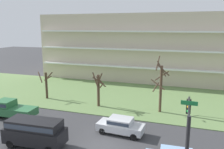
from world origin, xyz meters
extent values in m
plane|color=#38383A|center=(0.00, 0.00, 0.00)|extent=(160.00, 160.00, 0.00)
cube|color=#66844C|center=(0.00, 14.00, 0.04)|extent=(80.00, 16.00, 0.08)
cube|color=beige|center=(0.00, 28.76, 6.15)|extent=(42.71, 13.52, 12.31)
cube|color=white|center=(0.00, 21.55, 3.08)|extent=(41.00, 0.90, 0.24)
cube|color=white|center=(0.00, 21.55, 6.15)|extent=(41.00, 0.90, 0.24)
cube|color=white|center=(0.00, 21.55, 9.23)|extent=(41.00, 0.90, 0.24)
cylinder|color=#423023|center=(-12.16, 9.61, 1.90)|extent=(0.33, 0.33, 3.79)
cylinder|color=#423023|center=(-12.67, 8.99, 3.23)|extent=(1.40, 1.19, 1.29)
cylinder|color=#423023|center=(-11.98, 10.20, 3.28)|extent=(1.31, 0.54, 1.12)
cylinder|color=#423023|center=(-12.23, 10.15, 2.85)|extent=(1.16, 0.30, 0.73)
cylinder|color=#4C3828|center=(-4.04, 8.93, 2.06)|extent=(0.35, 0.35, 4.13)
cylinder|color=#4C3828|center=(-4.26, 8.50, 3.56)|extent=(1.04, 0.64, 1.83)
cylinder|color=#4C3828|center=(-3.65, 8.25, 3.43)|extent=(1.52, 0.97, 1.41)
cylinder|color=#4C3828|center=(-3.61, 8.58, 3.42)|extent=(0.90, 1.07, 1.42)
cylinder|color=#4C3828|center=(-3.95, 9.38, 2.48)|extent=(1.05, 0.37, 1.13)
cylinder|color=#4C3828|center=(-3.90, 9.22, 3.73)|extent=(0.79, 0.50, 1.22)
cylinder|color=#4C3828|center=(3.63, 9.35, 2.82)|extent=(0.31, 0.31, 5.63)
cylinder|color=#4C3828|center=(3.17, 9.46, 5.90)|extent=(0.39, 1.07, 1.62)
cylinder|color=#4C3828|center=(3.61, 10.12, 4.29)|extent=(1.62, 0.19, 1.27)
cylinder|color=#4C3828|center=(3.89, 8.69, 5.26)|extent=(1.45, 0.68, 1.42)
cylinder|color=#4C3828|center=(3.67, 8.86, 5.36)|extent=(1.11, 0.23, 1.77)
cylinder|color=#4C3828|center=(3.02, 9.57, 3.00)|extent=(0.58, 1.35, 0.89)
cylinder|color=#4C3828|center=(3.36, 8.55, 3.57)|extent=(1.71, 0.69, 1.10)
cube|color=black|center=(-5.45, -2.00, 0.98)|extent=(5.31, 2.30, 1.25)
cube|color=black|center=(-5.45, -2.00, 1.98)|extent=(4.70, 2.10, 0.75)
cube|color=#2D3847|center=(-5.45, -2.00, 1.98)|extent=(4.61, 2.14, 0.41)
cylinder|color=black|center=(-3.69, -1.01, 0.36)|extent=(0.73, 0.26, 0.72)
cylinder|color=black|center=(-7.32, -1.22, 0.36)|extent=(0.73, 0.26, 0.72)
cylinder|color=black|center=(-7.22, -2.99, 0.36)|extent=(0.73, 0.26, 0.72)
cube|color=#B7BABF|center=(0.77, 2.50, 0.67)|extent=(4.50, 2.05, 0.70)
cube|color=#B7BABF|center=(0.77, 2.50, 1.29)|extent=(2.29, 1.78, 0.55)
cube|color=#2D3847|center=(0.77, 2.50, 1.29)|extent=(2.25, 1.81, 0.30)
cylinder|color=black|center=(-0.81, 1.80, 0.32)|extent=(0.65, 0.26, 0.64)
cylinder|color=black|center=(-0.72, 3.38, 0.32)|extent=(0.65, 0.26, 0.64)
cylinder|color=black|center=(2.26, 1.62, 0.32)|extent=(0.65, 0.26, 0.64)
cylinder|color=black|center=(2.35, 3.20, 0.32)|extent=(0.65, 0.26, 0.64)
cube|color=#2D6B3D|center=(-11.80, 2.50, 0.82)|extent=(5.47, 2.21, 0.85)
cube|color=#2D6B3D|center=(-12.70, 2.46, 1.60)|extent=(1.87, 1.91, 0.70)
cube|color=#2D3847|center=(-12.70, 2.46, 1.60)|extent=(1.84, 1.95, 0.38)
cylinder|color=black|center=(-13.73, 3.32, 0.40)|extent=(0.81, 0.25, 0.80)
cylinder|color=black|center=(-9.88, 1.68, 0.40)|extent=(0.81, 0.25, 0.80)
cylinder|color=black|center=(-9.95, 3.46, 0.40)|extent=(0.81, 0.25, 0.80)
cylinder|color=black|center=(6.66, -4.45, 5.62)|extent=(0.12, 4.31, 0.12)
cube|color=black|center=(6.66, -2.59, 5.12)|extent=(0.28, 0.28, 0.90)
sphere|color=red|center=(6.66, -2.74, 5.42)|extent=(0.20, 0.20, 0.20)
sphere|color=#F2A519|center=(6.66, -2.74, 5.14)|extent=(0.20, 0.20, 0.20)
sphere|color=green|center=(6.66, -2.74, 4.86)|extent=(0.20, 0.20, 0.20)
cube|color=#197238|center=(6.66, -4.23, 5.87)|extent=(0.90, 0.04, 0.24)
camera|label=1|loc=(6.45, -16.99, 9.98)|focal=36.82mm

